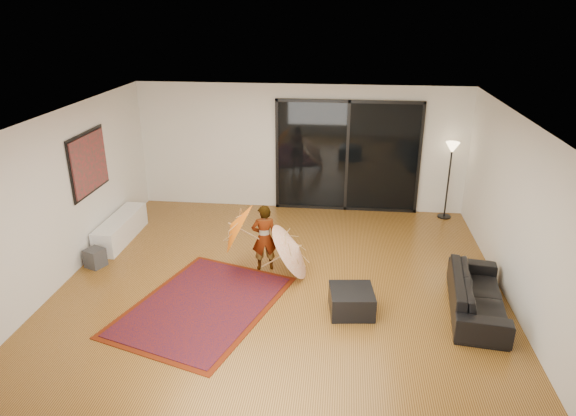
# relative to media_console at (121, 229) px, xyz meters

# --- Properties ---
(floor) EXTENTS (7.00, 7.00, 0.00)m
(floor) POSITION_rel_media_console_xyz_m (3.25, -1.42, -0.23)
(floor) COLOR #9F692B
(floor) RESTS_ON ground
(ceiling) EXTENTS (7.00, 7.00, 0.00)m
(ceiling) POSITION_rel_media_console_xyz_m (3.25, -1.42, 2.47)
(ceiling) COLOR white
(ceiling) RESTS_ON wall_back
(wall_back) EXTENTS (7.00, 0.00, 7.00)m
(wall_back) POSITION_rel_media_console_xyz_m (3.25, 2.08, 1.12)
(wall_back) COLOR silver
(wall_back) RESTS_ON floor
(wall_front) EXTENTS (7.00, 0.00, 7.00)m
(wall_front) POSITION_rel_media_console_xyz_m (3.25, -4.92, 1.12)
(wall_front) COLOR silver
(wall_front) RESTS_ON floor
(wall_left) EXTENTS (0.00, 7.00, 7.00)m
(wall_left) POSITION_rel_media_console_xyz_m (-0.25, -1.42, 1.12)
(wall_left) COLOR silver
(wall_left) RESTS_ON floor
(wall_right) EXTENTS (0.00, 7.00, 7.00)m
(wall_right) POSITION_rel_media_console_xyz_m (6.75, -1.42, 1.12)
(wall_right) COLOR silver
(wall_right) RESTS_ON floor
(sliding_door) EXTENTS (3.06, 0.07, 2.40)m
(sliding_door) POSITION_rel_media_console_xyz_m (4.25, 2.05, 0.97)
(sliding_door) COLOR black
(sliding_door) RESTS_ON wall_back
(painting) EXTENTS (0.04, 1.28, 1.08)m
(painting) POSITION_rel_media_console_xyz_m (-0.21, -0.42, 1.42)
(painting) COLOR black
(painting) RESTS_ON wall_left
(media_console) EXTENTS (0.42, 1.63, 0.45)m
(media_console) POSITION_rel_media_console_xyz_m (0.00, 0.00, 0.00)
(media_console) COLOR white
(media_console) RESTS_ON floor
(speaker) EXTENTS (0.37, 0.37, 0.32)m
(speaker) POSITION_rel_media_console_xyz_m (0.00, -1.09, -0.06)
(speaker) COLOR #424244
(speaker) RESTS_ON floor
(persian_rug) EXTENTS (2.62, 3.11, 0.02)m
(persian_rug) POSITION_rel_media_console_xyz_m (2.17, -2.12, -0.22)
(persian_rug) COLOR #581A07
(persian_rug) RESTS_ON floor
(sofa) EXTENTS (0.96, 1.96, 0.55)m
(sofa) POSITION_rel_media_console_xyz_m (6.20, -1.79, 0.05)
(sofa) COLOR black
(sofa) RESTS_ON floor
(ottoman) EXTENTS (0.70, 0.70, 0.36)m
(ottoman) POSITION_rel_media_console_xyz_m (4.37, -2.02, -0.05)
(ottoman) COLOR black
(ottoman) RESTS_ON floor
(floor_lamp) EXTENTS (0.28, 0.28, 1.63)m
(floor_lamp) POSITION_rel_media_console_xyz_m (6.35, 1.83, 1.06)
(floor_lamp) COLOR black
(floor_lamp) RESTS_ON floor
(child) EXTENTS (0.48, 0.38, 1.16)m
(child) POSITION_rel_media_console_xyz_m (2.91, -0.84, 0.35)
(child) COLOR #999999
(child) RESTS_ON floor
(parasol_orange) EXTENTS (0.57, 0.91, 0.90)m
(parasol_orange) POSITION_rel_media_console_xyz_m (2.36, -0.89, 0.51)
(parasol_orange) COLOR orange
(parasol_orange) RESTS_ON child
(parasol_white) EXTENTS (0.71, 1.00, 1.00)m
(parasol_white) POSITION_rel_media_console_xyz_m (3.51, -0.99, 0.28)
(parasol_white) COLOR white
(parasol_white) RESTS_ON floor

